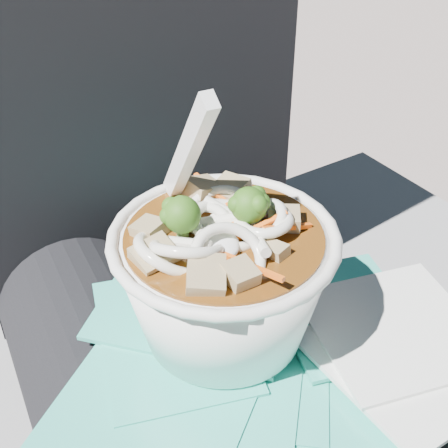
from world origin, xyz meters
name	(u,v)px	position (x,y,z in m)	size (l,w,h in m)	color
lap	(250,426)	(0.00, 0.00, 0.52)	(0.34, 0.48, 0.15)	black
person_body	(204,334)	(0.00, 0.09, 0.55)	(0.34, 0.94, 0.99)	black
plastic_bag	(239,383)	(-0.02, -0.02, 0.60)	(0.34, 0.42, 0.01)	#2AAF9A
napkins	(405,344)	(0.11, -0.05, 0.61)	(0.15, 0.17, 0.01)	white
udon_bowl	(223,272)	(-0.01, 0.04, 0.67)	(0.22, 0.22, 0.21)	white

